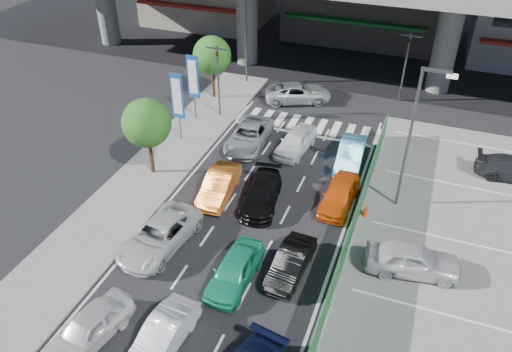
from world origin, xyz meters
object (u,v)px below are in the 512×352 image
at_px(hatch_white_back_mid, 162,336).
at_px(traffic_cone, 366,210).
at_px(taxi_orange_right, 340,195).
at_px(signboard_far, 193,79).
at_px(wagon_silver_front_left, 249,136).
at_px(hatch_black_mid_right, 291,263).
at_px(parked_sedan_white, 413,260).
at_px(tree_far, 212,56).
at_px(crossing_wagon_silver, 298,93).
at_px(van_white_back_left, 88,329).
at_px(street_lamp_left, 248,24).
at_px(taxi_teal_mid, 235,270).
at_px(traffic_light_right, 408,51).
at_px(kei_truck_front_right, 351,154).
at_px(tree_near, 147,123).
at_px(sedan_black_mid, 262,194).
at_px(street_lamp_right, 415,129).
at_px(taxi_orange_left, 219,185).
at_px(signboard_near, 178,98).
at_px(traffic_light_left, 218,64).
at_px(sedan_white_mid_left, 160,235).
at_px(sedan_white_front_mid, 296,141).

bearing_deg(hatch_white_back_mid, traffic_cone, 64.87).
bearing_deg(taxi_orange_right, signboard_far, 154.59).
height_order(wagon_silver_front_left, traffic_cone, wagon_silver_front_left).
distance_m(hatch_black_mid_right, parked_sedan_white, 5.58).
height_order(tree_far, crossing_wagon_silver, tree_far).
relative_size(van_white_back_left, taxi_orange_right, 1.00).
distance_m(signboard_far, crossing_wagon_silver, 8.25).
relative_size(street_lamp_left, taxi_teal_mid, 1.98).
height_order(taxi_orange_right, parked_sedan_white, parked_sedan_white).
distance_m(traffic_light_right, kei_truck_front_right, 10.54).
distance_m(tree_near, sedan_black_mid, 7.60).
height_order(tree_near, crossing_wagon_silver, tree_near).
bearing_deg(tree_near, traffic_cone, 1.87).
xyz_separation_m(street_lamp_right, traffic_cone, (-1.57, -1.59, -4.34)).
relative_size(taxi_orange_left, parked_sedan_white, 0.95).
distance_m(signboard_near, tree_far, 6.54).
height_order(street_lamp_right, van_white_back_left, street_lamp_right).
relative_size(traffic_light_right, street_lamp_right, 0.65).
xyz_separation_m(taxi_teal_mid, crossing_wagon_silver, (-2.57, 18.53, -0.00)).
xyz_separation_m(street_lamp_left, tree_far, (-1.47, -3.50, -1.38)).
height_order(traffic_light_left, van_white_back_left, traffic_light_left).
distance_m(street_lamp_right, traffic_cone, 4.88).
relative_size(signboard_far, traffic_cone, 6.37).
bearing_deg(hatch_white_back_mid, street_lamp_right, 62.46).
distance_m(street_lamp_left, hatch_white_back_mid, 25.60).
bearing_deg(sedan_white_mid_left, kei_truck_front_right, 61.99).
distance_m(street_lamp_right, signboard_near, 14.61).
height_order(sedan_black_mid, sedan_white_front_mid, sedan_white_front_mid).
bearing_deg(hatch_white_back_mid, sedan_white_mid_left, 124.05).
height_order(signboard_near, taxi_orange_right, signboard_near).
distance_m(van_white_back_left, sedan_white_front_mid, 17.05).
height_order(traffic_light_right, street_lamp_left, street_lamp_left).
distance_m(hatch_white_back_mid, traffic_cone, 12.52).
distance_m(sedan_black_mid, parked_sedan_white, 8.60).
bearing_deg(traffic_light_left, wagon_silver_front_left, -41.50).
height_order(sedan_white_mid_left, traffic_cone, sedan_white_mid_left).
xyz_separation_m(crossing_wagon_silver, parked_sedan_white, (9.98, -15.17, 0.11)).
relative_size(taxi_orange_left, crossing_wagon_silver, 0.83).
bearing_deg(sedan_black_mid, sedan_white_mid_left, -134.28).
height_order(traffic_light_left, wagon_silver_front_left, traffic_light_left).
height_order(tree_near, kei_truck_front_right, tree_near).
relative_size(tree_far, sedan_black_mid, 1.09).
bearing_deg(hatch_black_mid_right, kei_truck_front_right, 89.69).
relative_size(hatch_white_back_mid, taxi_orange_right, 0.97).
height_order(taxi_orange_left, kei_truck_front_right, kei_truck_front_right).
relative_size(street_lamp_left, signboard_near, 1.70).
relative_size(taxi_orange_left, taxi_orange_right, 1.03).
xyz_separation_m(signboard_far, tree_far, (-0.20, 3.51, 0.32)).
distance_m(traffic_light_right, taxi_teal_mid, 22.04).
xyz_separation_m(signboard_near, hatch_black_mid_right, (10.30, -8.93, -2.44)).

